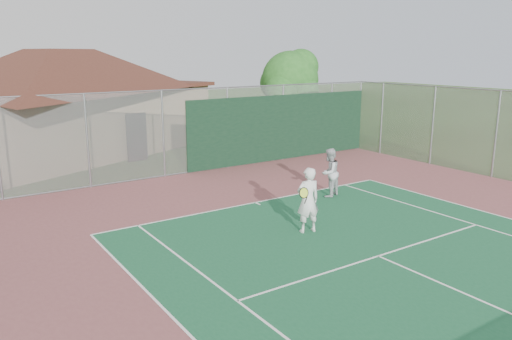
{
  "coord_description": "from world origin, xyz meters",
  "views": [
    {
      "loc": [
        -8.96,
        -1.47,
        4.92
      ],
      "look_at": [
        -0.63,
        10.89,
        1.42
      ],
      "focal_mm": 35.0,
      "sensor_mm": 36.0,
      "label": 1
    }
  ],
  "objects": [
    {
      "name": "player_white_front",
      "position": [
        -0.36,
        8.72,
        0.93
      ],
      "size": [
        0.94,
        0.69,
        1.86
      ],
      "rotation": [
        0.0,
        0.0,
        2.93
      ],
      "color": "silver",
      "rests_on": "ground"
    },
    {
      "name": "back_fence",
      "position": [
        2.11,
        16.98,
        1.67
      ],
      "size": [
        20.08,
        0.11,
        3.53
      ],
      "color": "gray",
      "rests_on": "ground"
    },
    {
      "name": "clubhouse",
      "position": [
        -2.91,
        24.87,
        3.09
      ],
      "size": [
        16.69,
        14.33,
        6.08
      ],
      "rotation": [
        0.0,
        0.0,
        0.42
      ],
      "color": "tan",
      "rests_on": "ground"
    },
    {
      "name": "side_fence_right",
      "position": [
        10.0,
        12.5,
        1.75
      ],
      "size": [
        0.08,
        9.0,
        3.5
      ],
      "color": "gray",
      "rests_on": "ground"
    },
    {
      "name": "player_grey_back",
      "position": [
        2.58,
        11.08,
        0.85
      ],
      "size": [
        0.99,
        0.88,
        1.7
      ],
      "rotation": [
        0.0,
        0.0,
        3.47
      ],
      "color": "#B4B6BA",
      "rests_on": "ground"
    },
    {
      "name": "tree",
      "position": [
        8.18,
        20.49,
        3.39
      ],
      "size": [
        3.7,
        3.5,
        5.16
      ],
      "color": "#312112",
      "rests_on": "ground"
    }
  ]
}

